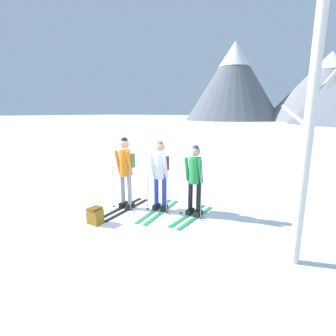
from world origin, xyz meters
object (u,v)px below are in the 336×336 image
skier_in_white (160,172)px  skier_in_green (195,178)px  backpack_on_snow_front (95,216)px  birch_tree_tall (307,141)px  skier_in_orange (126,168)px

skier_in_white → skier_in_green: size_ratio=1.04×
skier_in_green → backpack_on_snow_front: 2.44m
skier_in_white → birch_tree_tall: bearing=-12.7°
skier_in_orange → backpack_on_snow_front: 1.42m
birch_tree_tall → backpack_on_snow_front: (-3.99, -0.75, -1.84)m
skier_in_orange → birch_tree_tall: size_ratio=0.46×
birch_tree_tall → skier_in_white: bearing=167.3°
skier_in_white → birch_tree_tall: size_ratio=0.45×
skier_in_orange → birch_tree_tall: bearing=-5.2°
skier_in_green → birch_tree_tall: bearing=-20.3°
skier_in_orange → backpack_on_snow_front: (0.05, -1.12, -0.87)m
skier_in_white → backpack_on_snow_front: skier_in_white is taller
skier_in_white → backpack_on_snow_front: bearing=-117.8°
skier_in_white → skier_in_green: (0.89, 0.14, -0.06)m
birch_tree_tall → backpack_on_snow_front: birch_tree_tall is taller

